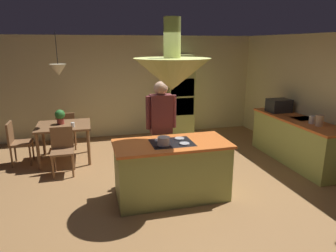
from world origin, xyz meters
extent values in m
plane|color=#9E7042|center=(0.00, 0.00, 0.00)|extent=(8.16, 8.16, 0.00)
cube|color=beige|center=(0.00, 3.45, 1.27)|extent=(6.80, 0.10, 2.55)
cube|color=beige|center=(3.25, 0.40, 1.27)|extent=(0.10, 7.20, 2.55)
cube|color=#A8B259|center=(0.00, -0.20, 0.43)|extent=(1.69, 0.78, 0.86)
cube|color=orange|center=(0.00, -0.20, 0.88)|extent=(1.75, 0.84, 0.04)
cube|color=black|center=(0.00, -0.20, 0.90)|extent=(0.64, 0.52, 0.01)
cylinder|color=#B2B2B7|center=(-0.16, -0.33, 0.91)|extent=(0.15, 0.15, 0.02)
cylinder|color=#B2B2B7|center=(0.16, -0.33, 0.91)|extent=(0.15, 0.15, 0.02)
cylinder|color=#B2B2B7|center=(-0.16, -0.07, 0.91)|extent=(0.15, 0.15, 0.02)
cylinder|color=#B2B2B7|center=(0.16, -0.07, 0.91)|extent=(0.15, 0.15, 0.02)
cube|color=#A8B259|center=(2.84, 0.60, 0.43)|extent=(0.62, 2.25, 0.86)
cube|color=orange|center=(2.84, 0.60, 0.88)|extent=(0.66, 2.29, 0.04)
cube|color=#B2B2B7|center=(3.00, 0.60, 0.82)|extent=(0.48, 0.36, 0.16)
cube|color=#A8B259|center=(1.10, 3.05, 1.04)|extent=(0.66, 0.62, 2.08)
cube|color=black|center=(1.10, 2.76, 1.30)|extent=(0.60, 0.04, 0.44)
cube|color=black|center=(1.10, 2.76, 0.82)|extent=(0.60, 0.04, 0.44)
cube|color=brown|center=(-1.70, 1.90, 0.74)|extent=(1.05, 0.93, 0.04)
cylinder|color=brown|center=(-2.17, 1.50, 0.36)|extent=(0.06, 0.06, 0.72)
cylinder|color=brown|center=(-1.23, 1.50, 0.36)|extent=(0.06, 0.06, 0.72)
cylinder|color=brown|center=(-2.17, 2.30, 0.36)|extent=(0.06, 0.06, 0.72)
cylinder|color=brown|center=(-1.23, 2.30, 0.36)|extent=(0.06, 0.06, 0.72)
cylinder|color=tan|center=(-0.09, 0.49, 0.43)|extent=(0.14, 0.14, 0.86)
cylinder|color=tan|center=(0.09, 0.49, 0.43)|extent=(0.14, 0.14, 0.86)
cube|color=brown|center=(0.00, 0.49, 1.19)|extent=(0.36, 0.22, 0.66)
cylinder|color=brown|center=(-0.22, 0.49, 1.23)|extent=(0.09, 0.09, 0.57)
cylinder|color=brown|center=(0.22, 0.49, 1.23)|extent=(0.09, 0.09, 0.57)
sphere|color=tan|center=(0.00, 0.49, 1.63)|extent=(0.23, 0.23, 0.23)
cone|color=#A8B259|center=(0.00, -0.20, 1.93)|extent=(1.10, 1.10, 0.45)
cylinder|color=#A8B259|center=(0.00, -0.20, 2.43)|extent=(0.24, 0.24, 0.55)
cone|color=beige|center=(-1.70, 1.90, 1.86)|extent=(0.32, 0.32, 0.22)
cylinder|color=black|center=(-1.70, 1.90, 2.27)|extent=(0.01, 0.01, 0.60)
cube|color=brown|center=(-1.70, 1.14, 0.44)|extent=(0.40, 0.40, 0.04)
cube|color=brown|center=(-1.70, 1.32, 0.66)|extent=(0.40, 0.04, 0.42)
cylinder|color=brown|center=(-1.87, 0.97, 0.21)|extent=(0.04, 0.04, 0.43)
cylinder|color=brown|center=(-1.53, 0.97, 0.21)|extent=(0.04, 0.04, 0.43)
cylinder|color=brown|center=(-1.87, 1.31, 0.21)|extent=(0.04, 0.04, 0.43)
cylinder|color=brown|center=(-1.53, 1.31, 0.21)|extent=(0.04, 0.04, 0.43)
cube|color=brown|center=(-1.70, 2.66, 0.44)|extent=(0.40, 0.40, 0.04)
cube|color=brown|center=(-1.70, 2.48, 0.66)|extent=(0.40, 0.04, 0.42)
cylinder|color=brown|center=(-1.53, 2.83, 0.21)|extent=(0.04, 0.04, 0.43)
cylinder|color=brown|center=(-1.87, 2.83, 0.21)|extent=(0.04, 0.04, 0.43)
cylinder|color=brown|center=(-1.53, 2.49, 0.21)|extent=(0.04, 0.04, 0.43)
cylinder|color=brown|center=(-1.87, 2.49, 0.21)|extent=(0.04, 0.04, 0.43)
cube|color=brown|center=(-2.53, 1.90, 0.44)|extent=(0.40, 0.40, 0.04)
cube|color=brown|center=(-2.71, 1.90, 0.66)|extent=(0.04, 0.40, 0.42)
cylinder|color=brown|center=(-2.36, 1.73, 0.21)|extent=(0.04, 0.04, 0.43)
cylinder|color=brown|center=(-2.36, 2.07, 0.21)|extent=(0.04, 0.04, 0.43)
cylinder|color=brown|center=(-2.70, 1.73, 0.21)|extent=(0.04, 0.04, 0.43)
cylinder|color=brown|center=(-2.70, 2.07, 0.21)|extent=(0.04, 0.04, 0.43)
cylinder|color=#99382D|center=(-1.75, 1.97, 0.82)|extent=(0.14, 0.14, 0.12)
sphere|color=#2D722D|center=(-1.75, 1.97, 0.96)|extent=(0.20, 0.20, 0.20)
cylinder|color=white|center=(-1.51, 1.67, 0.81)|extent=(0.07, 0.07, 0.09)
cylinder|color=#E0B78C|center=(2.84, 0.04, 1.01)|extent=(0.14, 0.14, 0.20)
cylinder|color=silver|center=(2.84, 0.22, 0.98)|extent=(0.12, 0.12, 0.15)
cube|color=#232326|center=(2.84, 1.28, 1.04)|extent=(0.46, 0.36, 0.28)
cylinder|color=#B2B2B7|center=(-0.16, -0.33, 0.98)|extent=(0.18, 0.18, 0.12)
camera|label=1|loc=(-1.18, -4.42, 2.35)|focal=32.61mm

